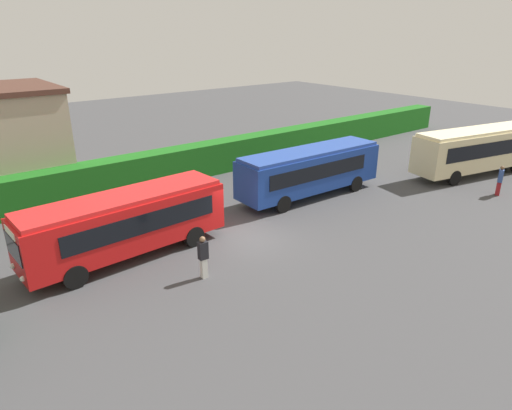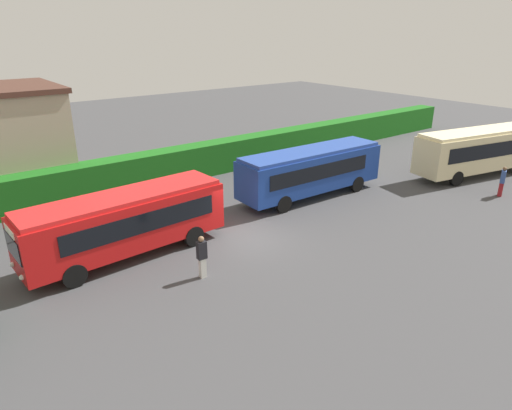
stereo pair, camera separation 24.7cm
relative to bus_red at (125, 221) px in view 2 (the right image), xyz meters
name	(u,v)px [view 2 (the right image)]	position (x,y,z in m)	size (l,w,h in m)	color
ground_plane	(246,239)	(5.28, -1.91, -1.72)	(99.77, 99.77, 0.00)	#424244
bus_red	(125,221)	(0.00, 0.00, 0.00)	(9.35, 2.85, 2.96)	red
bus_blue	(311,169)	(12.02, 0.62, 0.00)	(9.82, 2.66, 2.96)	navy
bus_cream	(480,149)	(24.29, -3.40, 0.14)	(10.39, 4.36, 3.23)	beige
person_center	(202,256)	(1.68, -3.72, -0.71)	(0.40, 0.28, 1.88)	silver
person_right	(502,181)	(21.36, -6.50, -0.74)	(0.56, 0.45, 1.86)	maroon
hedge_row	(152,169)	(5.28, 8.47, -0.63)	(61.89, 1.57, 2.18)	#1B6319
traffic_cone	(166,192)	(4.94, 6.00, -1.42)	(0.36, 0.36, 0.60)	orange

